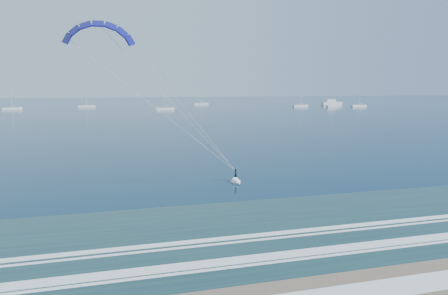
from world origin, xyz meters
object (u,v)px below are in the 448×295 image
(sailboat_1, at_px, (12,109))
(sailboat_6, at_px, (359,106))
(motor_yacht, at_px, (331,103))
(sailboat_5, at_px, (300,106))
(sailboat_3, at_px, (165,109))
(sailboat_4, at_px, (201,104))
(kitesurfer_rig, at_px, (176,107))
(sailboat_7, at_px, (333,106))
(sailboat_2, at_px, (86,106))

(sailboat_1, bearing_deg, sailboat_6, -5.65)
(motor_yacht, bearing_deg, sailboat_5, -151.43)
(sailboat_3, height_order, sailboat_4, sailboat_4)
(kitesurfer_rig, relative_size, sailboat_5, 1.67)
(motor_yacht, bearing_deg, sailboat_4, 162.64)
(sailboat_7, bearing_deg, sailboat_3, -177.19)
(motor_yacht, relative_size, sailboat_2, 1.09)
(sailboat_2, height_order, sailboat_6, sailboat_6)
(sailboat_2, xyz_separation_m, sailboat_6, (155.10, -35.46, 0.00))
(sailboat_1, xyz_separation_m, sailboat_2, (35.18, 16.62, 0.00))
(motor_yacht, bearing_deg, sailboat_1, -177.81)
(kitesurfer_rig, distance_m, sailboat_5, 200.91)
(kitesurfer_rig, height_order, sailboat_2, kitesurfer_rig)
(motor_yacht, distance_m, sailboat_1, 187.32)
(sailboat_1, bearing_deg, sailboat_4, 17.08)
(sailboat_2, relative_size, sailboat_6, 0.98)
(sailboat_1, bearing_deg, kitesurfer_rig, -72.33)
(sailboat_1, xyz_separation_m, sailboat_3, (75.92, -21.73, 0.00))
(motor_yacht, bearing_deg, sailboat_7, -118.04)
(kitesurfer_rig, distance_m, sailboat_3, 163.03)
(kitesurfer_rig, bearing_deg, motor_yacht, 55.99)
(sailboat_2, height_order, sailboat_5, sailboat_5)
(kitesurfer_rig, relative_size, sailboat_6, 1.66)
(sailboat_3, xyz_separation_m, sailboat_5, (81.61, 12.73, -0.00))
(kitesurfer_rig, bearing_deg, sailboat_3, 83.86)
(kitesurfer_rig, height_order, sailboat_5, kitesurfer_rig)
(motor_yacht, bearing_deg, kitesurfer_rig, -124.01)
(kitesurfer_rig, xyz_separation_m, sailboat_6, (131.78, 164.74, -8.82))
(sailboat_4, xyz_separation_m, sailboat_6, (84.36, -51.39, -0.00))
(sailboat_3, bearing_deg, motor_yacht, 14.55)
(sailboat_6, bearing_deg, sailboat_7, 173.05)
(motor_yacht, xyz_separation_m, sailboat_1, (-187.18, -7.15, -0.78))
(sailboat_3, bearing_deg, sailboat_6, 1.45)
(kitesurfer_rig, relative_size, sailboat_2, 1.68)
(motor_yacht, distance_m, sailboat_2, 152.30)
(sailboat_2, distance_m, sailboat_4, 72.51)
(sailboat_6, bearing_deg, motor_yacht, 96.80)
(kitesurfer_rig, xyz_separation_m, sailboat_7, (115.87, 166.68, -8.83))
(sailboat_5, bearing_deg, kitesurfer_rig, -119.56)
(motor_yacht, relative_size, sailboat_3, 1.09)
(sailboat_6, bearing_deg, sailboat_1, 174.35)
(sailboat_2, height_order, sailboat_7, sailboat_2)
(sailboat_7, bearing_deg, kitesurfer_rig, -124.81)
(sailboat_1, bearing_deg, sailboat_3, -15.97)
(kitesurfer_rig, distance_m, sailboat_4, 221.45)
(sailboat_1, distance_m, sailboat_7, 175.19)
(sailboat_3, height_order, sailboat_5, sailboat_5)
(sailboat_3, xyz_separation_m, sailboat_4, (30.00, 54.28, 0.00))
(motor_yacht, distance_m, sailboat_7, 27.26)
(motor_yacht, height_order, sailboat_3, sailboat_3)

